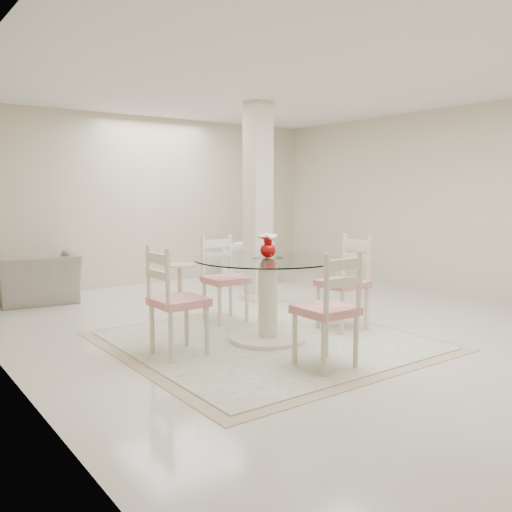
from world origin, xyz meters
TOP-DOWN VIEW (x-y plane):
  - ground at (0.00, 0.00)m, footprint 7.00×7.00m
  - room_shell at (0.00, 0.00)m, footprint 6.02×7.02m
  - column at (0.50, 1.30)m, footprint 0.30×0.30m
  - area_rug at (-0.66, -0.43)m, footprint 2.91×2.91m
  - dining_table at (-0.66, -0.43)m, footprint 1.48×1.48m
  - red_vase at (-0.65, -0.44)m, footprint 0.18×0.17m
  - dining_chair_east at (0.36, -0.54)m, footprint 0.46×0.46m
  - dining_chair_north at (-0.55, 0.58)m, footprint 0.46×0.46m
  - dining_chair_west at (-1.67, -0.33)m, footprint 0.46×0.46m
  - dining_chair_south at (-0.76, -1.45)m, footprint 0.45×0.46m
  - recliner_taupe at (-2.00, 2.92)m, footprint 1.14×1.03m
  - armchair_white at (1.35, 2.75)m, footprint 0.97×0.98m
  - side_table at (-0.28, 2.13)m, footprint 0.46×0.46m

SIDE VIEW (x-z plane):
  - ground at x=0.00m, z-range 0.00..0.00m
  - area_rug at x=-0.66m, z-range 0.00..0.02m
  - side_table at x=-0.28m, z-range -0.02..0.46m
  - recliner_taupe at x=-2.00m, z-range 0.00..0.67m
  - armchair_white at x=1.35m, z-range 0.00..0.69m
  - dining_table at x=-0.66m, z-range 0.01..0.86m
  - dining_chair_north at x=-0.55m, z-range 0.03..1.13m
  - dining_chair_south at x=-0.76m, z-range 0.03..1.15m
  - dining_chair_west at x=-1.67m, z-range 0.03..1.15m
  - dining_chair_east at x=0.36m, z-range 0.03..1.16m
  - red_vase at x=-0.65m, z-range 0.86..1.10m
  - column at x=0.50m, z-range 0.00..2.70m
  - room_shell at x=0.00m, z-range 0.50..3.21m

